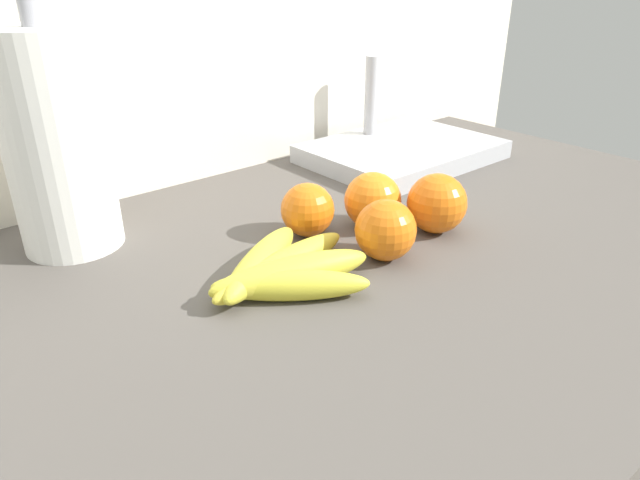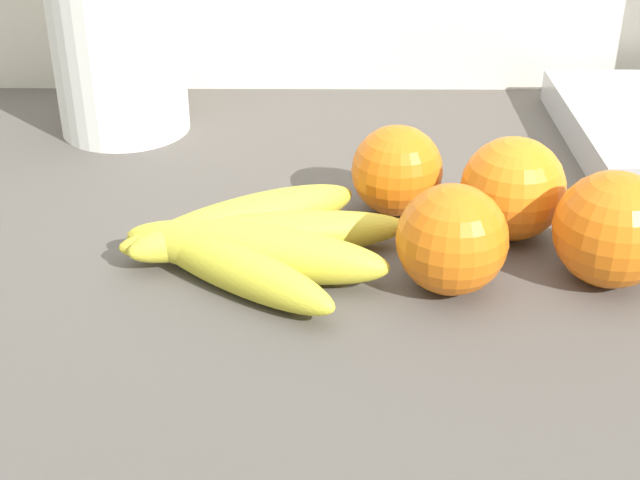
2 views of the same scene
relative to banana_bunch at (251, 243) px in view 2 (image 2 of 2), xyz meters
name	(u,v)px [view 2 (image 2 of 2)]	position (x,y,z in m)	size (l,w,h in m)	color
wall_back	(340,269)	(0.07, 0.40, -0.26)	(1.80, 0.06, 1.30)	silver
banana_bunch	(251,243)	(0.00, 0.00, 0.00)	(0.21, 0.19, 0.04)	yellow
orange_right	(452,239)	(0.14, -0.03, 0.02)	(0.08, 0.08, 0.08)	orange
orange_far_right	(613,229)	(0.25, -0.02, 0.02)	(0.08, 0.08, 0.08)	orange
orange_center	(513,189)	(0.19, 0.05, 0.02)	(0.08, 0.08, 0.08)	orange
orange_back_right	(397,171)	(0.11, 0.08, 0.02)	(0.07, 0.07, 0.07)	orange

